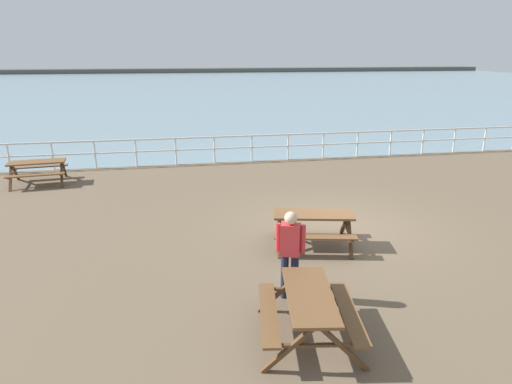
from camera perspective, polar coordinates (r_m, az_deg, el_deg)
The scene contains 8 objects.
ground_plane at distance 11.88m, azimuth 10.05°, elevation -4.88°, with size 30.00×24.00×0.20m, color brown.
sea_band at distance 63.27m, azimuth -7.51°, elevation 13.07°, with size 142.00×90.00×0.01m, color gray.
distant_shoreline at distance 106.16m, azimuth -9.13°, elevation 14.57°, with size 142.00×6.00×1.80m, color #4C4C47.
seaward_railing at distance 18.80m, azimuth 1.77°, elevation 6.18°, with size 23.07×0.07×1.08m.
picnic_table_near_left at distance 17.10m, azimuth -25.71°, elevation 2.86°, with size 1.94×1.70×0.80m.
picnic_table_near_right at distance 10.53m, azimuth 7.20°, elevation -3.66°, with size 2.09×1.87×0.80m.
picnic_table_mid_centre at distance 7.24m, azimuth 6.67°, elevation -13.85°, with size 1.79×2.02×0.80m.
visitor at distance 8.14m, azimuth 4.30°, elevation -7.22°, with size 0.50×0.33×1.66m.
Camera 1 is at (-4.11, -10.24, 4.29)m, focal length 31.93 mm.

